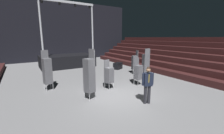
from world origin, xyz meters
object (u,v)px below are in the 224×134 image
(chair_stack_front_left, at_px, (89,75))
(chair_stack_front_right, at_px, (47,71))
(equipment_road_case, at_px, (118,66))
(chair_stack_mid_centre, at_px, (146,63))
(man_with_tie, at_px, (148,83))
(chair_stack_mid_right, at_px, (135,62))
(chair_stack_rear_left, at_px, (138,72))
(chair_stack_mid_left, at_px, (109,75))
(stage_riser, at_px, (67,60))

(chair_stack_front_left, relative_size, chair_stack_front_right, 1.07)
(chair_stack_front_left, relative_size, equipment_road_case, 2.84)
(chair_stack_mid_centre, bearing_deg, man_with_tie, -117.75)
(chair_stack_mid_right, bearing_deg, chair_stack_mid_centre, -166.35)
(man_with_tie, relative_size, chair_stack_rear_left, 1.00)
(chair_stack_front_right, distance_m, equipment_road_case, 7.48)
(chair_stack_front_right, bearing_deg, chair_stack_rear_left, 146.17)
(equipment_road_case, bearing_deg, chair_stack_front_left, -135.25)
(man_with_tie, bearing_deg, equipment_road_case, -91.97)
(man_with_tie, bearing_deg, chair_stack_rear_left, -100.99)
(chair_stack_front_right, xyz_separation_m, chair_stack_mid_left, (3.20, -1.75, -0.29))
(stage_riser, bearing_deg, equipment_road_case, -45.25)
(chair_stack_mid_right, height_order, equipment_road_case, chair_stack_mid_right)
(man_with_tie, relative_size, chair_stack_mid_centre, 0.78)
(chair_stack_front_left, relative_size, chair_stack_rear_left, 1.43)
(chair_stack_mid_left, xyz_separation_m, chair_stack_rear_left, (2.01, -0.40, 0.00))
(chair_stack_front_right, height_order, chair_stack_rear_left, chair_stack_front_right)
(chair_stack_rear_left, distance_m, equipment_road_case, 5.19)
(chair_stack_front_right, distance_m, chair_stack_mid_left, 3.66)
(chair_stack_mid_right, height_order, chair_stack_rear_left, chair_stack_mid_right)
(stage_riser, relative_size, chair_stack_front_right, 2.71)
(chair_stack_front_right, xyz_separation_m, chair_stack_mid_centre, (6.90, -1.11, -0.04))
(chair_stack_mid_centre, bearing_deg, chair_stack_mid_left, -154.26)
(stage_riser, relative_size, chair_stack_mid_right, 3.16)
(chair_stack_front_left, bearing_deg, chair_stack_mid_left, -79.61)
(equipment_road_case, bearing_deg, chair_stack_front_right, -158.53)
(man_with_tie, height_order, chair_stack_mid_right, chair_stack_mid_right)
(chair_stack_mid_left, bearing_deg, chair_stack_mid_centre, 174.86)
(man_with_tie, bearing_deg, chair_stack_mid_left, -57.90)
(chair_stack_front_right, height_order, chair_stack_mid_right, chair_stack_front_right)
(stage_riser, relative_size, man_with_tie, 3.61)
(chair_stack_front_left, bearing_deg, man_with_tie, -148.71)
(chair_stack_mid_left, relative_size, equipment_road_case, 1.99)
(man_with_tie, distance_m, chair_stack_front_left, 2.86)
(chair_stack_front_left, bearing_deg, chair_stack_mid_centre, -91.04)
(chair_stack_front_left, xyz_separation_m, chair_stack_mid_left, (1.63, 0.82, -0.38))
(man_with_tie, distance_m, chair_stack_rear_left, 2.80)
(chair_stack_front_right, distance_m, chair_stack_rear_left, 5.64)
(chair_stack_front_right, bearing_deg, chair_stack_mid_centre, 159.54)
(chair_stack_mid_right, bearing_deg, man_with_tie, 163.39)
(stage_riser, distance_m, man_with_tie, 11.18)
(chair_stack_mid_left, bearing_deg, chair_stack_rear_left, 153.68)
(chair_stack_front_left, xyz_separation_m, chair_stack_rear_left, (3.64, 0.42, -0.38))
(chair_stack_front_left, xyz_separation_m, equipment_road_case, (5.34, 5.30, -0.96))
(stage_riser, distance_m, chair_stack_mid_left, 8.42)
(man_with_tie, relative_size, chair_stack_front_left, 0.70)
(man_with_tie, xyz_separation_m, chair_stack_rear_left, (1.53, 2.34, -0.12))
(chair_stack_front_left, xyz_separation_m, chair_stack_front_right, (-1.57, 2.58, -0.08))
(chair_stack_front_right, bearing_deg, chair_stack_front_left, 109.96)
(man_with_tie, xyz_separation_m, chair_stack_mid_centre, (3.23, 3.39, 0.13))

